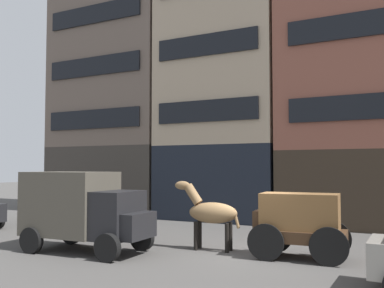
{
  "coord_description": "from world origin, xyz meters",
  "views": [
    {
      "loc": [
        4.49,
        -13.29,
        2.79
      ],
      "look_at": [
        -3.25,
        1.86,
        3.7
      ],
      "focal_mm": 40.08,
      "sensor_mm": 36.0,
      "label": 1
    }
  ],
  "objects": [
    {
      "name": "draft_horse",
      "position": [
        -1.56,
        -0.11,
        1.27
      ],
      "size": [
        2.35,
        0.72,
        2.3
      ],
      "color": "#937047",
      "rests_on": "ground_plane"
    },
    {
      "name": "delivery_truck_near",
      "position": [
        -5.18,
        -2.24,
        1.42
      ],
      "size": [
        4.4,
        2.23,
        2.62
      ],
      "color": "black",
      "rests_on": "ground_plane"
    },
    {
      "name": "building_center_left",
      "position": [
        -4.63,
        9.3,
        9.02
      ],
      "size": [
        7.06,
        6.75,
        17.94
      ],
      "color": "black",
      "rests_on": "ground_plane"
    },
    {
      "name": "sedan_parked_curb",
      "position": [
        -9.84,
        2.24,
        0.91
      ],
      "size": [
        3.85,
        2.19,
        1.83
      ],
      "color": "#2D3823",
      "rests_on": "ground_plane"
    },
    {
      "name": "cargo_wagon",
      "position": [
        1.39,
        -0.11,
        1.15
      ],
      "size": [
        3.0,
        1.7,
        1.98
      ],
      "color": "#3D2819",
      "rests_on": "ground_plane"
    },
    {
      "name": "ground_plane",
      "position": [
        0.0,
        0.0,
        0.0
      ],
      "size": [
        120.0,
        120.0,
        0.0
      ],
      "primitive_type": "plane",
      "color": "#4C4947"
    },
    {
      "name": "building_far_left",
      "position": [
        -11.91,
        9.3,
        8.52
      ],
      "size": [
        8.21,
        6.75,
        16.94
      ],
      "color": "#38332D",
      "rests_on": "ground_plane"
    }
  ]
}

